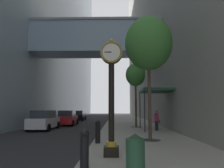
{
  "coord_description": "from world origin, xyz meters",
  "views": [
    {
      "loc": [
        1.25,
        -2.77,
        1.88
      ],
      "look_at": [
        0.85,
        17.49,
        4.17
      ],
      "focal_mm": 34.85,
      "sensor_mm": 36.0,
      "label": 1
    }
  ],
  "objects_px": {
    "bollard_third": "(98,131)",
    "pedestrian_walking": "(157,120)",
    "street_clock": "(111,90)",
    "bollard_nearest": "(85,147)",
    "street_tree_mid_near": "(136,75)",
    "street_tree_near": "(148,44)",
    "car_black_far": "(78,116)",
    "car_white_near": "(44,120)",
    "car_red_mid": "(68,118)",
    "trash_bin": "(135,153)"
  },
  "relations": [
    {
      "from": "street_clock",
      "to": "bollard_third",
      "type": "relative_size",
      "value": 3.94
    },
    {
      "from": "car_white_near",
      "to": "trash_bin",
      "type": "bearing_deg",
      "value": -62.39
    },
    {
      "from": "car_black_far",
      "to": "street_tree_near",
      "type": "bearing_deg",
      "value": -70.39
    },
    {
      "from": "street_clock",
      "to": "trash_bin",
      "type": "relative_size",
      "value": 4.23
    },
    {
      "from": "street_clock",
      "to": "street_tree_near",
      "type": "height_order",
      "value": "street_tree_near"
    },
    {
      "from": "pedestrian_walking",
      "to": "street_clock",
      "type": "bearing_deg",
      "value": -109.68
    },
    {
      "from": "bollard_third",
      "to": "street_tree_mid_near",
      "type": "height_order",
      "value": "street_tree_mid_near"
    },
    {
      "from": "bollard_nearest",
      "to": "pedestrian_walking",
      "type": "relative_size",
      "value": 0.71
    },
    {
      "from": "street_tree_near",
      "to": "pedestrian_walking",
      "type": "relative_size",
      "value": 4.43
    },
    {
      "from": "bollard_third",
      "to": "car_black_far",
      "type": "xyz_separation_m",
      "value": [
        -5.07,
        23.2,
        0.04
      ]
    },
    {
      "from": "bollard_nearest",
      "to": "car_black_far",
      "type": "bearing_deg",
      "value": 100.34
    },
    {
      "from": "car_white_near",
      "to": "car_red_mid",
      "type": "bearing_deg",
      "value": 80.75
    },
    {
      "from": "pedestrian_walking",
      "to": "car_black_far",
      "type": "xyz_separation_m",
      "value": [
        -9.27,
        16.6,
        -0.2
      ]
    },
    {
      "from": "bollard_third",
      "to": "car_white_near",
      "type": "distance_m",
      "value": 9.8
    },
    {
      "from": "bollard_nearest",
      "to": "car_white_near",
      "type": "xyz_separation_m",
      "value": [
        -5.46,
        12.74,
        0.1
      ]
    },
    {
      "from": "bollard_third",
      "to": "pedestrian_walking",
      "type": "distance_m",
      "value": 7.82
    },
    {
      "from": "street_tree_near",
      "to": "street_tree_mid_near",
      "type": "bearing_deg",
      "value": 90.0
    },
    {
      "from": "bollard_nearest",
      "to": "street_tree_mid_near",
      "type": "height_order",
      "value": "street_tree_mid_near"
    },
    {
      "from": "bollard_third",
      "to": "car_red_mid",
      "type": "bearing_deg",
      "value": 108.7
    },
    {
      "from": "street_clock",
      "to": "street_tree_mid_near",
      "type": "xyz_separation_m",
      "value": [
        2.05,
        12.65,
        2.49
      ]
    },
    {
      "from": "street_tree_mid_near",
      "to": "car_white_near",
      "type": "bearing_deg",
      "value": -169.6
    },
    {
      "from": "bollard_third",
      "to": "car_black_far",
      "type": "bearing_deg",
      "value": 102.33
    },
    {
      "from": "bollard_third",
      "to": "pedestrian_walking",
      "type": "xyz_separation_m",
      "value": [
        4.19,
        6.6,
        0.24
      ]
    },
    {
      "from": "pedestrian_walking",
      "to": "bollard_third",
      "type": "bearing_deg",
      "value": -122.44
    },
    {
      "from": "street_clock",
      "to": "street_tree_mid_near",
      "type": "height_order",
      "value": "street_tree_mid_near"
    },
    {
      "from": "bollard_third",
      "to": "street_tree_near",
      "type": "bearing_deg",
      "value": 20.65
    },
    {
      "from": "trash_bin",
      "to": "street_clock",
      "type": "bearing_deg",
      "value": 108.38
    },
    {
      "from": "trash_bin",
      "to": "car_red_mid",
      "type": "xyz_separation_m",
      "value": [
        -6.04,
        18.65,
        0.13
      ]
    },
    {
      "from": "street_clock",
      "to": "bollard_nearest",
      "type": "distance_m",
      "value": 2.56
    },
    {
      "from": "bollard_nearest",
      "to": "pedestrian_walking",
      "type": "bearing_deg",
      "value": 69.48
    },
    {
      "from": "street_clock",
      "to": "car_white_near",
      "type": "relative_size",
      "value": 1.01
    },
    {
      "from": "street_tree_near",
      "to": "bollard_third",
      "type": "bearing_deg",
      "value": -159.35
    },
    {
      "from": "street_tree_mid_near",
      "to": "car_black_far",
      "type": "relative_size",
      "value": 1.46
    },
    {
      "from": "trash_bin",
      "to": "pedestrian_walking",
      "type": "height_order",
      "value": "pedestrian_walking"
    },
    {
      "from": "car_black_far",
      "to": "pedestrian_walking",
      "type": "bearing_deg",
      "value": -60.83
    },
    {
      "from": "street_clock",
      "to": "street_tree_near",
      "type": "distance_m",
      "value": 5.47
    },
    {
      "from": "bollard_nearest",
      "to": "bollard_third",
      "type": "bearing_deg",
      "value": 90.0
    },
    {
      "from": "bollard_nearest",
      "to": "street_tree_near",
      "type": "relative_size",
      "value": 0.16
    },
    {
      "from": "car_white_near",
      "to": "car_black_far",
      "type": "relative_size",
      "value": 1.06
    },
    {
      "from": "bollard_nearest",
      "to": "pedestrian_walking",
      "type": "xyz_separation_m",
      "value": [
        4.19,
        11.21,
        0.24
      ]
    },
    {
      "from": "street_tree_mid_near",
      "to": "trash_bin",
      "type": "relative_size",
      "value": 5.8
    },
    {
      "from": "street_tree_near",
      "to": "car_white_near",
      "type": "xyz_separation_m",
      "value": [
        -8.28,
        7.07,
        -4.77
      ]
    },
    {
      "from": "bollard_nearest",
      "to": "street_tree_near",
      "type": "bearing_deg",
      "value": 63.59
    },
    {
      "from": "street_tree_mid_near",
      "to": "trash_bin",
      "type": "xyz_separation_m",
      "value": [
        -1.36,
        -14.76,
        -4.39
      ]
    },
    {
      "from": "bollard_third",
      "to": "car_red_mid",
      "type": "height_order",
      "value": "car_red_mid"
    },
    {
      "from": "car_red_mid",
      "to": "car_white_near",
      "type": "bearing_deg",
      "value": -99.25
    },
    {
      "from": "street_clock",
      "to": "car_black_far",
      "type": "relative_size",
      "value": 1.06
    },
    {
      "from": "street_tree_near",
      "to": "pedestrian_walking",
      "type": "xyz_separation_m",
      "value": [
        1.38,
        5.54,
        -4.63
      ]
    },
    {
      "from": "bollard_third",
      "to": "car_black_far",
      "type": "relative_size",
      "value": 0.27
    },
    {
      "from": "pedestrian_walking",
      "to": "car_black_far",
      "type": "height_order",
      "value": "pedestrian_walking"
    }
  ]
}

